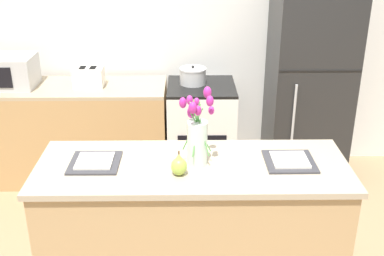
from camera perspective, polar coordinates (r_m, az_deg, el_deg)
back_wall at (r=4.53m, az=-0.29°, el=12.15°), size 5.20×0.08×2.70m
kitchen_island at (r=3.02m, az=0.06°, el=-12.35°), size 1.80×0.66×0.95m
back_counter at (r=4.54m, az=-13.71°, el=-0.49°), size 1.68×0.60×0.89m
stove_range at (r=4.43m, az=1.07°, el=-0.43°), size 0.60×0.61×0.89m
refrigerator at (r=4.40m, az=13.64°, el=5.13°), size 0.68×0.67×1.81m
flower_vase at (r=2.70m, az=0.62°, el=-0.81°), size 0.19×0.17×0.45m
pear_figurine at (r=2.64m, az=-1.55°, el=-4.46°), size 0.09×0.09×0.15m
plate_setting_left at (r=2.83m, az=-11.44°, el=-3.97°), size 0.29×0.29×0.02m
plate_setting_right at (r=2.84m, az=11.50°, el=-3.84°), size 0.29×0.29×0.02m
toaster at (r=4.31m, az=-12.16°, el=5.93°), size 0.28×0.18×0.17m
cooking_pot at (r=4.29m, az=0.10°, el=6.19°), size 0.24×0.24×0.17m
microwave at (r=4.50m, az=-21.10°, el=6.27°), size 0.48×0.37×0.27m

